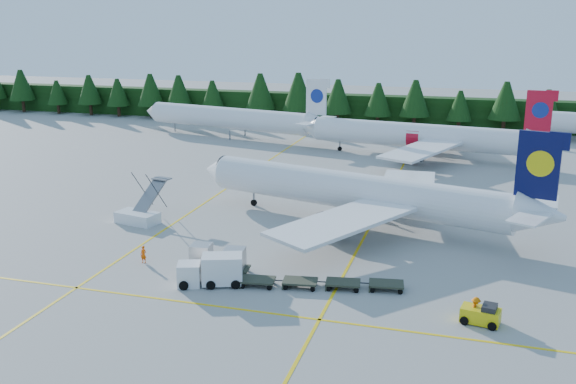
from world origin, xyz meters
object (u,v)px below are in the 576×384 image
(service_truck, at_px, (210,270))
(baggage_tug, at_px, (482,314))
(airliner_navy, at_px, (347,191))
(airstairs, at_px, (140,214))
(airliner_red, at_px, (411,136))

(service_truck, distance_m, baggage_tug, 21.04)
(airliner_navy, bearing_deg, baggage_tug, -41.11)
(airliner_navy, distance_m, airstairs, 22.06)
(service_truck, xyz_separation_m, baggage_tug, (21.01, -0.96, -0.54))
(airliner_navy, distance_m, airliner_red, 35.74)
(airliner_red, relative_size, baggage_tug, 13.21)
(baggage_tug, bearing_deg, airliner_red, 111.40)
(airliner_navy, relative_size, baggage_tug, 13.27)
(airliner_navy, bearing_deg, airliner_red, 100.26)
(airliner_red, distance_m, airstairs, 48.28)
(baggage_tug, bearing_deg, service_truck, -172.14)
(airliner_red, bearing_deg, airstairs, -111.94)
(airstairs, xyz_separation_m, baggage_tug, (34.76, -14.21, -0.18))
(baggage_tug, bearing_deg, airstairs, 168.25)
(airliner_navy, distance_m, baggage_tug, 24.79)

